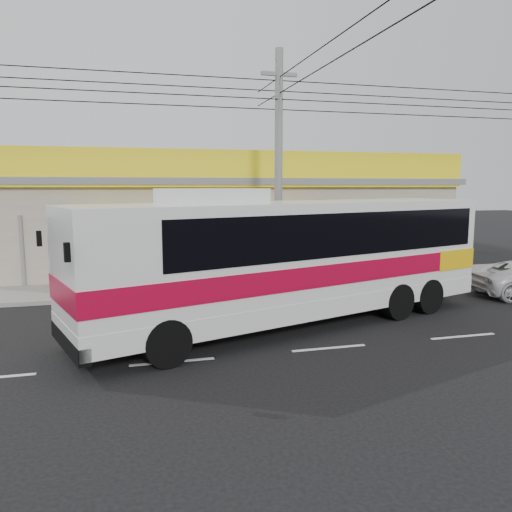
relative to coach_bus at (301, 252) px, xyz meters
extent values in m
plane|color=black|center=(-0.07, 0.12, -2.18)|extent=(120.00, 120.00, 0.00)
cube|color=gray|center=(-0.07, 6.12, -2.11)|extent=(30.00, 3.20, 0.15)
cube|color=gray|center=(-0.07, 11.72, -0.08)|extent=(22.00, 8.00, 4.20)
cube|color=#5C5E64|center=(-0.07, 11.72, 2.17)|extent=(22.60, 8.60, 0.30)
cube|color=yellow|center=(-0.07, 7.60, 2.72)|extent=(22.00, 0.24, 1.60)
cube|color=#BA0A0D|center=(-2.07, 7.57, 2.72)|extent=(9.00, 0.10, 1.20)
cube|color=#126515|center=(6.43, 7.57, 2.72)|extent=(2.40, 0.10, 1.10)
cube|color=navy|center=(9.13, 7.57, 2.72)|extent=(2.20, 0.10, 1.10)
cube|color=#BA0A0D|center=(-9.07, 7.57, 2.72)|extent=(3.00, 0.10, 1.10)
cube|color=yellow|center=(-2.07, 7.42, 0.82)|extent=(10.00, 1.20, 0.37)
cube|color=silver|center=(-0.20, -0.06, -0.09)|extent=(13.40, 6.69, 3.19)
cube|color=#A70727|center=(-0.20, -0.06, -0.48)|extent=(13.45, 6.74, 0.60)
cube|color=#E0AE0B|center=(5.24, 1.70, -0.48)|extent=(2.54, 3.21, 0.66)
cube|color=black|center=(0.53, 0.17, 0.62)|extent=(11.32, 6.05, 1.21)
cube|color=black|center=(-6.39, -2.08, 0.40)|extent=(0.91, 2.35, 1.65)
cube|color=silver|center=(-2.81, -0.91, 1.70)|extent=(2.98, 2.28, 0.40)
cylinder|color=black|center=(-4.21, -2.67, -1.61)|extent=(1.20, 0.69, 1.14)
cylinder|color=black|center=(-4.97, -0.31, -1.61)|extent=(1.20, 0.69, 1.14)
cylinder|color=black|center=(4.47, 0.15, -1.61)|extent=(1.20, 0.69, 1.14)
cylinder|color=black|center=(3.70, 2.51, -1.61)|extent=(1.20, 0.69, 1.14)
imported|color=maroon|center=(-3.73, 6.28, -1.54)|extent=(1.96, 1.04, 0.98)
cylinder|color=slate|center=(0.62, 4.32, 2.38)|extent=(0.30, 0.30, 9.13)
cube|color=slate|center=(0.62, 4.32, 6.03)|extent=(1.37, 0.14, 0.14)
camera|label=1|loc=(-5.04, -13.87, 1.95)|focal=35.00mm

